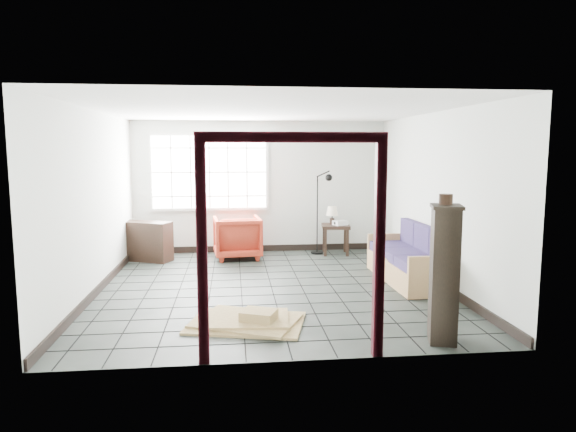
{
  "coord_description": "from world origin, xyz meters",
  "views": [
    {
      "loc": [
        -0.56,
        -7.47,
        2.03
      ],
      "look_at": [
        0.29,
        0.3,
        1.02
      ],
      "focal_mm": 32.0,
      "sensor_mm": 36.0,
      "label": 1
    }
  ],
  "objects": [
    {
      "name": "floor_lamp",
      "position": [
        1.19,
        2.32,
        0.88
      ],
      "size": [
        0.44,
        0.41,
        1.64
      ],
      "rotation": [
        0.0,
        0.0,
        -0.32
      ],
      "color": "black",
      "rests_on": "ground"
    },
    {
      "name": "open_box",
      "position": [
        2.15,
        0.29,
        0.17
      ],
      "size": [
        0.9,
        0.58,
        0.47
      ],
      "rotation": [
        0.0,
        0.0,
        0.23
      ],
      "color": "brown",
      "rests_on": "ground"
    },
    {
      "name": "console_shelf",
      "position": [
        -2.15,
        2.06,
        0.36
      ],
      "size": [
        1.0,
        0.72,
        0.73
      ],
      "rotation": [
        0.0,
        0.0,
        -0.43
      ],
      "color": "black",
      "rests_on": "ground"
    },
    {
      "name": "pot",
      "position": [
        1.67,
        -2.33,
        1.52
      ],
      "size": [
        0.18,
        0.18,
        0.11
      ],
      "rotation": [
        0.0,
        0.0,
        0.33
      ],
      "color": "black",
      "rests_on": "tall_shelf"
    },
    {
      "name": "doorway_trim",
      "position": [
        0.0,
        -2.7,
        1.38
      ],
      "size": [
        1.8,
        0.08,
        2.2
      ],
      "color": "#3B0D15",
      "rests_on": "ground"
    },
    {
      "name": "tall_shelf",
      "position": [
        1.65,
        -2.4,
        0.75
      ],
      "size": [
        0.41,
        0.47,
        1.47
      ],
      "rotation": [
        0.0,
        0.0,
        -0.28
      ],
      "color": "black",
      "rests_on": "ground"
    },
    {
      "name": "table_lamp",
      "position": [
        1.37,
        2.31,
        0.83
      ],
      "size": [
        0.26,
        0.26,
        0.36
      ],
      "rotation": [
        0.0,
        0.0,
        -0.11
      ],
      "color": "black",
      "rests_on": "side_table"
    },
    {
      "name": "projector",
      "position": [
        1.52,
        2.23,
        0.63
      ],
      "size": [
        0.31,
        0.28,
        0.09
      ],
      "rotation": [
        0.0,
        0.0,
        0.39
      ],
      "color": "silver",
      "rests_on": "side_table"
    },
    {
      "name": "armchair",
      "position": [
        -0.48,
        2.11,
        0.44
      ],
      "size": [
        0.92,
        0.87,
        0.88
      ],
      "primitive_type": "imported",
      "rotation": [
        0.0,
        0.0,
        3.23
      ],
      "color": "maroon",
      "rests_on": "ground"
    },
    {
      "name": "window_panel",
      "position": [
        -1.0,
        2.7,
        1.6
      ],
      "size": [
        2.32,
        0.08,
        1.52
      ],
      "color": "silver",
      "rests_on": "ground"
    },
    {
      "name": "side_table",
      "position": [
        1.44,
        2.28,
        0.48
      ],
      "size": [
        0.59,
        0.59,
        0.58
      ],
      "rotation": [
        0.0,
        0.0,
        -0.12
      ],
      "color": "black",
      "rests_on": "ground"
    },
    {
      "name": "room_shell",
      "position": [
        0.0,
        0.03,
        1.68
      ],
      "size": [
        5.02,
        5.52,
        2.61
      ],
      "color": "silver",
      "rests_on": "ground"
    },
    {
      "name": "cardboard_pile",
      "position": [
        -0.4,
        -1.65,
        0.05
      ],
      "size": [
        1.5,
        1.25,
        0.19
      ],
      "rotation": [
        0.0,
        0.0,
        -0.29
      ],
      "color": "brown",
      "rests_on": "ground"
    },
    {
      "name": "futon_sofa",
      "position": [
        2.21,
        0.1,
        0.32
      ],
      "size": [
        0.79,
        1.99,
        0.87
      ],
      "rotation": [
        0.0,
        0.0,
        0.02
      ],
      "color": "#A96E4C",
      "rests_on": "ground"
    },
    {
      "name": "ground",
      "position": [
        0.0,
        0.0,
        0.0
      ],
      "size": [
        5.5,
        5.5,
        0.0
      ],
      "primitive_type": "plane",
      "color": "black",
      "rests_on": "ground"
    }
  ]
}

